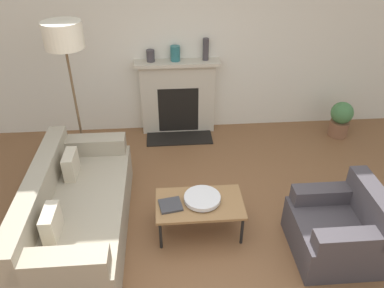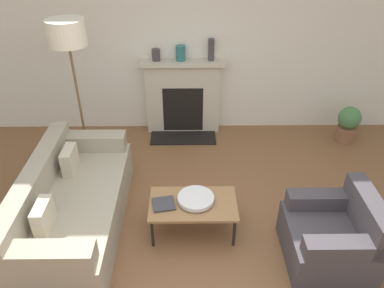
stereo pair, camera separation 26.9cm
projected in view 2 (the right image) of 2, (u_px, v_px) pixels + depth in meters
The scene contains 13 objects.
ground_plane at pixel (194, 258), 3.82m from camera, with size 18.00×18.00×0.00m, color brown.
wall_back at pixel (192, 37), 5.32m from camera, with size 18.00×0.06×2.90m.
fireplace at pixel (183, 98), 5.68m from camera, with size 1.23×0.59×1.14m.
couch at pixel (72, 206), 4.03m from camera, with size 0.94×2.03×0.77m.
armchair_near at pixel (333, 237), 3.66m from camera, with size 0.81×0.82×0.77m.
coffee_table at pixel (193, 205), 3.96m from camera, with size 0.93×0.55×0.39m.
bowl at pixel (196, 199), 3.95m from camera, with size 0.39×0.39×0.06m.
book at pixel (164, 204), 3.91m from camera, with size 0.26×0.25×0.02m.
floor_lamp at pixel (68, 40), 4.32m from camera, with size 0.45×0.45×1.95m.
mantel_vase_left at pixel (156, 55), 5.33m from camera, with size 0.12×0.12×0.17m.
mantel_vase_center_left at pixel (181, 53), 5.32m from camera, with size 0.14×0.14×0.21m.
mantel_vase_center_right at pixel (211, 50), 5.30m from camera, with size 0.09×0.09×0.31m.
potted_plant at pixel (348, 123), 5.55m from camera, with size 0.33×0.33×0.56m.
Camera 2 is at (-0.05, -2.58, 3.04)m, focal length 35.00 mm.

